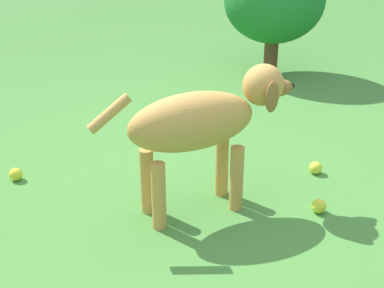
{
  "coord_description": "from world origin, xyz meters",
  "views": [
    {
      "loc": [
        0.05,
        2.2,
        1.29
      ],
      "look_at": [
        0.09,
        0.15,
        0.33
      ],
      "focal_mm": 48.99,
      "sensor_mm": 36.0,
      "label": 1
    }
  ],
  "objects_px": {
    "tennis_ball_0": "(319,206)",
    "tennis_ball_4": "(238,116)",
    "tennis_ball_2": "(316,168)",
    "dog": "(204,122)",
    "tennis_ball_1": "(16,174)"
  },
  "relations": [
    {
      "from": "dog",
      "to": "tennis_ball_1",
      "type": "height_order",
      "value": "dog"
    },
    {
      "from": "tennis_ball_0",
      "to": "tennis_ball_2",
      "type": "xyz_separation_m",
      "value": [
        -0.06,
        -0.37,
        0.0
      ]
    },
    {
      "from": "tennis_ball_0",
      "to": "tennis_ball_4",
      "type": "xyz_separation_m",
      "value": [
        0.3,
        -1.08,
        0.0
      ]
    },
    {
      "from": "tennis_ball_2",
      "to": "tennis_ball_4",
      "type": "height_order",
      "value": "same"
    },
    {
      "from": "tennis_ball_1",
      "to": "tennis_ball_2",
      "type": "relative_size",
      "value": 1.0
    },
    {
      "from": "tennis_ball_2",
      "to": "tennis_ball_4",
      "type": "distance_m",
      "value": 0.79
    },
    {
      "from": "dog",
      "to": "tennis_ball_1",
      "type": "xyz_separation_m",
      "value": [
        0.94,
        -0.24,
        -0.39
      ]
    },
    {
      "from": "tennis_ball_0",
      "to": "tennis_ball_2",
      "type": "bearing_deg",
      "value": -98.78
    },
    {
      "from": "dog",
      "to": "tennis_ball_2",
      "type": "bearing_deg",
      "value": 4.7
    },
    {
      "from": "tennis_ball_0",
      "to": "tennis_ball_4",
      "type": "relative_size",
      "value": 1.0
    },
    {
      "from": "dog",
      "to": "tennis_ball_1",
      "type": "relative_size",
      "value": 13.3
    },
    {
      "from": "tennis_ball_0",
      "to": "tennis_ball_2",
      "type": "relative_size",
      "value": 1.0
    },
    {
      "from": "dog",
      "to": "tennis_ball_4",
      "type": "xyz_separation_m",
      "value": [
        -0.23,
        -1.04,
        -0.39
      ]
    },
    {
      "from": "tennis_ball_0",
      "to": "dog",
      "type": "bearing_deg",
      "value": -4.27
    },
    {
      "from": "dog",
      "to": "tennis_ball_2",
      "type": "xyz_separation_m",
      "value": [
        -0.58,
        -0.34,
        -0.39
      ]
    }
  ]
}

